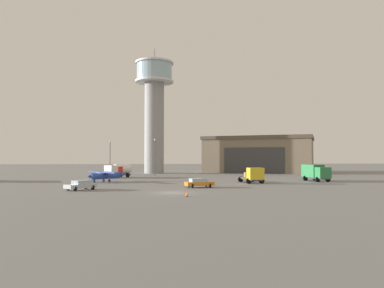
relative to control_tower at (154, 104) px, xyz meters
The scene contains 12 objects.
ground_plane 61.06m from the control_tower, 88.05° to the right, with size 400.00×400.00×0.00m, color slate.
control_tower is the anchor object (origin of this frame).
hangar 35.54m from the control_tower, ahead, with size 37.19×31.94×10.77m.
airplane_blue 41.74m from the control_tower, 104.17° to the right, with size 7.36×8.42×2.81m.
truck_box_green 52.15m from the control_tower, 51.45° to the right, with size 3.74×6.63×3.16m.
truck_flatbed_yellow 49.04m from the control_tower, 67.88° to the right, with size 3.67×7.18×2.76m.
truck_fuel_tanker_white 29.66m from the control_tower, 110.39° to the right, with size 5.86×6.14×3.02m.
car_orange 53.96m from the control_tower, 82.70° to the right, with size 4.53×2.91×1.37m.
car_silver 56.90m from the control_tower, 101.34° to the right, with size 4.27×4.38×1.37m.
light_post_west 20.73m from the control_tower, 89.75° to the right, with size 0.44×0.44×9.13m.
light_post_east 20.04m from the control_tower, 149.55° to the right, with size 0.44×0.44×8.92m.
traffic_cone_near_left 65.50m from the control_tower, 86.95° to the right, with size 0.36×0.36×0.58m.
Camera 1 is at (-2.76, -46.99, 4.60)m, focal length 33.96 mm.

